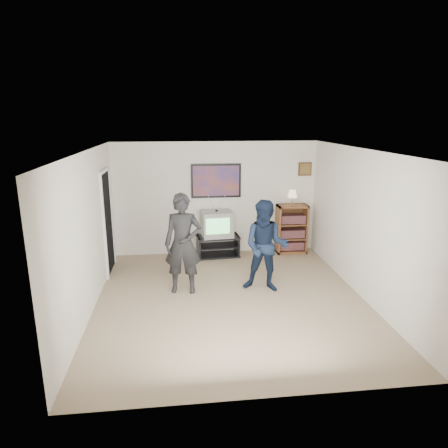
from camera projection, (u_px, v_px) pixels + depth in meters
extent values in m
cube|color=#7B6B4E|center=(231.00, 299.00, 6.80)|extent=(4.50, 5.00, 0.01)
cube|color=white|center=(231.00, 151.00, 6.15)|extent=(4.50, 5.00, 0.01)
cube|color=silver|center=(216.00, 199.00, 8.87)|extent=(4.50, 0.01, 2.50)
cube|color=silver|center=(88.00, 233.00, 6.22)|extent=(0.01, 5.00, 2.50)
cube|color=silver|center=(363.00, 225.00, 6.72)|extent=(0.01, 5.00, 2.50)
cube|color=black|center=(218.00, 237.00, 8.82)|extent=(0.97, 0.58, 0.04)
cube|color=black|center=(218.00, 255.00, 8.93)|extent=(0.97, 0.58, 0.04)
cube|color=black|center=(198.00, 246.00, 8.83)|extent=(0.08, 0.50, 0.46)
cube|color=black|center=(237.00, 245.00, 8.92)|extent=(0.08, 0.50, 0.46)
imported|color=black|center=(183.00, 244.00, 6.89)|extent=(0.70, 0.50, 1.77)
imported|color=#111C31|center=(266.00, 246.00, 6.97)|extent=(0.95, 0.84, 1.64)
cube|color=white|center=(185.00, 222.00, 6.98)|extent=(0.06, 0.14, 0.04)
cube|color=white|center=(262.00, 229.00, 7.12)|extent=(0.05, 0.12, 0.03)
cube|color=black|center=(216.00, 181.00, 8.74)|extent=(1.10, 0.03, 0.75)
cube|color=white|center=(191.00, 167.00, 8.61)|extent=(0.28, 0.02, 0.14)
cube|color=#332210|center=(305.00, 169.00, 8.91)|extent=(0.30, 0.03, 0.30)
cube|color=black|center=(107.00, 223.00, 7.82)|extent=(0.03, 0.85, 2.00)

